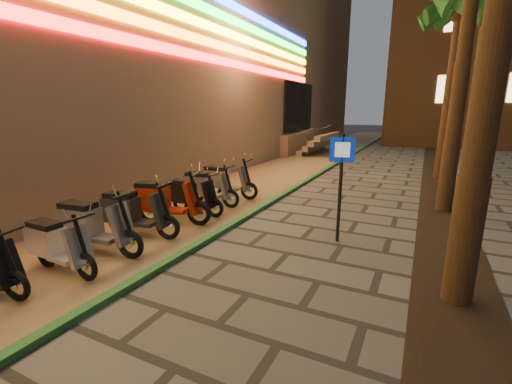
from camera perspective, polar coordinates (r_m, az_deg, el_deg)
The scene contains 14 objects.
ground at distance 5.14m, azimuth -14.74°, elevation -18.31°, with size 120.00×120.00×0.00m, color #474442.
parking_strip at distance 14.60m, azimuth 3.31°, elevation 3.05°, with size 3.40×60.00×0.01m, color #8C7251.
green_curb at distance 14.03m, azimuth 9.73°, elevation 2.63°, with size 0.18×60.00×0.10m, color #26662F.
planting_strip at distance 8.67m, azimuth 29.13°, elevation -6.10°, with size 1.20×40.00×0.02m, color black.
mall_building at distance 23.21m, azimuth -30.27°, elevation 23.86°, with size 24.23×44.00×15.00m.
palm_d at distance 15.58m, azimuth 30.79°, elevation 23.95°, with size 2.97×3.02×7.16m.
pedestrian_sign at distance 7.02m, azimuth 13.99°, elevation 3.04°, with size 0.48×0.14×2.22m.
scooter_4 at distance 6.69m, azimuth -30.45°, elevation -7.56°, with size 1.55×0.54×1.10m.
scooter_5 at distance 7.18m, azimuth -25.73°, elevation -5.03°, with size 1.81×0.71×1.27m.
scooter_6 at distance 7.80m, azimuth -19.92°, elevation -3.15°, with size 1.76×0.78×1.24m.
scooter_7 at distance 8.41m, azimuth -15.21°, elevation -1.41°, with size 1.84×0.95×1.30m.
scooter_8 at distance 9.11m, azimuth -10.97°, elevation -0.49°, with size 1.62×0.57×1.14m.
scooter_9 at distance 9.85m, azimuth -8.45°, elevation 0.84°, with size 1.71×0.60×1.21m.
scooter_10 at distance 10.61m, azimuth -5.40°, elevation 1.95°, with size 1.78×0.67×1.25m.
Camera 1 is at (2.97, -3.22, 2.68)m, focal length 24.00 mm.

